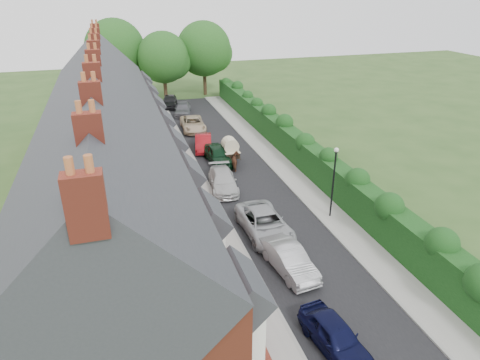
% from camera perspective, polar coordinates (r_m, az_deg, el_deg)
% --- Properties ---
extents(ground, '(140.00, 140.00, 0.00)m').
position_cam_1_polar(ground, '(26.22, 9.31, -10.11)').
color(ground, '#2D4C1E').
rests_on(ground, ground).
extents(road, '(6.00, 58.00, 0.02)m').
position_cam_1_polar(road, '(34.91, 0.85, -0.42)').
color(road, black).
rests_on(road, ground).
extents(pavement_hedge_side, '(2.20, 58.00, 0.12)m').
position_cam_1_polar(pavement_hedge_side, '(36.24, 7.04, 0.45)').
color(pavement_hedge_side, gray).
rests_on(pavement_hedge_side, ground).
extents(pavement_house_side, '(1.70, 58.00, 0.12)m').
position_cam_1_polar(pavement_house_side, '(34.03, -5.35, -1.14)').
color(pavement_house_side, gray).
rests_on(pavement_house_side, ground).
extents(kerb_hedge_side, '(0.18, 58.00, 0.13)m').
position_cam_1_polar(kerb_hedge_side, '(35.85, 5.50, 0.26)').
color(kerb_hedge_side, gray).
rests_on(kerb_hedge_side, ground).
extents(kerb_house_side, '(0.18, 58.00, 0.13)m').
position_cam_1_polar(kerb_house_side, '(34.17, -4.03, -0.96)').
color(kerb_house_side, gray).
rests_on(kerb_house_side, ground).
extents(hedge, '(2.10, 58.00, 2.85)m').
position_cam_1_polar(hedge, '(36.37, 9.77, 3.00)').
color(hedge, black).
rests_on(hedge, ground).
extents(terrace_row, '(9.05, 40.50, 11.50)m').
position_cam_1_polar(terrace_row, '(30.88, -17.21, 3.97)').
color(terrace_row, brown).
rests_on(terrace_row, ground).
extents(garden_wall_row, '(0.35, 40.35, 1.10)m').
position_cam_1_polar(garden_wall_row, '(32.81, -6.72, -1.45)').
color(garden_wall_row, maroon).
rests_on(garden_wall_row, ground).
extents(lamppost, '(0.32, 0.32, 5.16)m').
position_cam_1_polar(lamppost, '(29.16, 12.43, 0.79)').
color(lamppost, black).
rests_on(lamppost, ground).
extents(tree_far_left, '(7.14, 6.80, 9.29)m').
position_cam_1_polar(tree_far_left, '(60.34, -9.87, 15.67)').
color(tree_far_left, '#332316').
rests_on(tree_far_left, ground).
extents(tree_far_right, '(7.98, 7.60, 10.31)m').
position_cam_1_polar(tree_far_right, '(63.23, -4.51, 16.89)').
color(tree_far_right, '#332316').
rests_on(tree_far_right, ground).
extents(tree_far_back, '(8.40, 8.00, 10.82)m').
position_cam_1_polar(tree_far_back, '(62.74, -15.92, 16.29)').
color(tree_far_back, '#332316').
rests_on(tree_far_back, ground).
extents(car_navy, '(2.20, 4.35, 1.42)m').
position_cam_1_polar(car_navy, '(20.49, 12.55, -19.61)').
color(car_navy, black).
rests_on(car_navy, ground).
extents(car_silver_a, '(2.15, 4.72, 1.50)m').
position_cam_1_polar(car_silver_a, '(24.56, 6.54, -10.47)').
color(car_silver_a, '#9A9A9F').
rests_on(car_silver_a, ground).
extents(car_silver_b, '(2.76, 5.76, 1.59)m').
position_cam_1_polar(car_silver_b, '(27.68, 3.30, -5.82)').
color(car_silver_b, '#A8ABAF').
rests_on(car_silver_b, ground).
extents(car_white, '(2.58, 5.16, 1.44)m').
position_cam_1_polar(car_white, '(33.65, -2.29, -0.11)').
color(car_white, '#BBBBBB').
rests_on(car_white, ground).
extents(car_green, '(2.03, 4.77, 1.61)m').
position_cam_1_polar(car_green, '(38.61, -2.88, 3.37)').
color(car_green, black).
rests_on(car_green, ground).
extents(car_red, '(2.39, 4.62, 1.45)m').
position_cam_1_polar(car_red, '(42.02, -4.92, 5.00)').
color(car_red, maroon).
rests_on(car_red, ground).
extents(car_beige, '(2.74, 5.42, 1.47)m').
position_cam_1_polar(car_beige, '(47.93, -6.30, 7.45)').
color(car_beige, '#C8B190').
rests_on(car_beige, ground).
extents(car_grey, '(2.91, 5.05, 1.38)m').
position_cam_1_polar(car_grey, '(54.17, -7.62, 9.36)').
color(car_grey, '#53545B').
rests_on(car_grey, ground).
extents(car_black, '(2.71, 4.87, 1.57)m').
position_cam_1_polar(car_black, '(57.81, -9.37, 10.32)').
color(car_black, black).
rests_on(car_black, ground).
extents(horse, '(1.07, 1.85, 1.47)m').
position_cam_1_polar(horse, '(37.23, -0.54, 2.46)').
color(horse, '#532E1E').
rests_on(horse, ground).
extents(horse_cart, '(1.45, 3.21, 2.31)m').
position_cam_1_polar(horse_cart, '(38.70, -1.33, 4.27)').
color(horse_cart, black).
rests_on(horse_cart, ground).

